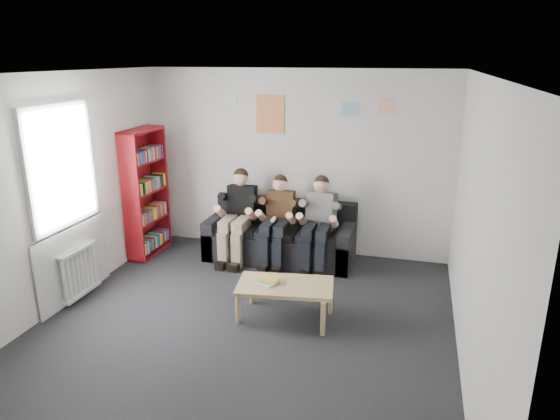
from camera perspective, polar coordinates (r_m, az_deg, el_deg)
name	(u,v)px	position (r m, az deg, el deg)	size (l,w,h in m)	color
room_shell	(238,212)	(5.06, -4.80, -0.24)	(5.00, 5.00, 5.00)	black
sofa	(281,239)	(7.33, 0.08, -3.28)	(2.12, 0.87, 0.82)	black
bookshelf	(146,193)	(7.57, -15.02, 1.90)	(0.28, 0.84, 1.88)	maroon
coffee_table	(285,288)	(5.64, 0.60, -8.94)	(1.06, 0.58, 0.43)	tan
game_cases	(268,281)	(5.64, -1.36, -8.13)	(0.24, 0.20, 0.05)	silver
person_left	(238,216)	(7.20, -4.88, -0.70)	(0.41, 0.87, 1.32)	black
person_middle	(277,221)	(7.04, -0.34, -1.25)	(0.38, 0.82, 1.26)	#4E311A
person_right	(318,224)	(6.90, 4.40, -1.59)	(0.39, 0.84, 1.29)	silver
radiator	(80,271)	(6.58, -21.91, -6.53)	(0.10, 0.64, 0.60)	white
window	(68,218)	(6.40, -23.11, -0.84)	(0.05, 1.30, 2.36)	white
poster_large	(270,114)	(7.36, -1.12, 10.89)	(0.42, 0.01, 0.55)	gold
poster_blue	(350,109)	(7.10, 7.97, 11.31)	(0.25, 0.01, 0.20)	#3D92D0
poster_pink	(387,107)	(7.05, 12.10, 11.47)	(0.22, 0.01, 0.18)	#DD45AC
poster_sign	(231,99)	(7.53, -5.62, 12.49)	(0.20, 0.01, 0.14)	white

